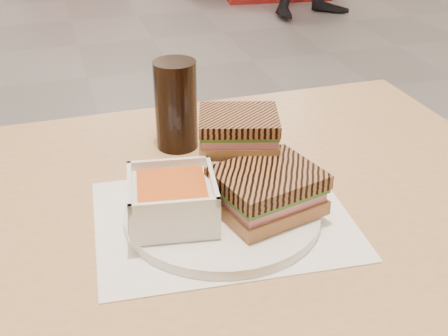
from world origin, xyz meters
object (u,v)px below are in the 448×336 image
object	(u,v)px
panini_lower	(267,191)
plate	(222,213)
main_table	(136,280)
soup_bowl	(172,201)
cola_glass	(176,105)

from	to	relation	value
panini_lower	plate	bearing A→B (deg)	160.13
panini_lower	main_table	bearing A→B (deg)	159.57
soup_bowl	cola_glass	bearing A→B (deg)	75.61
panini_lower	cola_glass	size ratio (longest dim) A/B	1.03
soup_bowl	panini_lower	bearing A→B (deg)	-7.44
soup_bowl	cola_glass	world-z (taller)	cola_glass
main_table	panini_lower	xyz separation A→B (m)	(0.17, -0.06, 0.16)
main_table	plate	distance (m)	0.18
panini_lower	cola_glass	bearing A→B (deg)	104.50
plate	cola_glass	xyz separation A→B (m)	(-0.01, 0.23, 0.06)
plate	cola_glass	distance (m)	0.24
plate	cola_glass	world-z (taller)	cola_glass
plate	soup_bowl	size ratio (longest dim) A/B	2.10
main_table	cola_glass	world-z (taller)	cola_glass
plate	panini_lower	distance (m)	0.07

